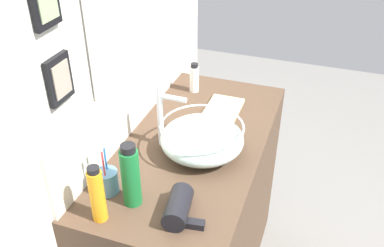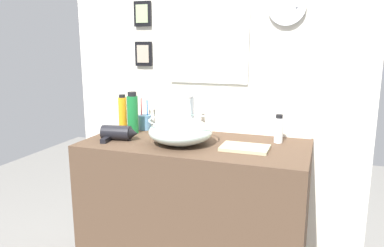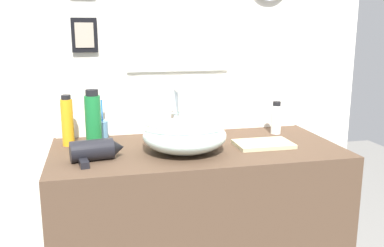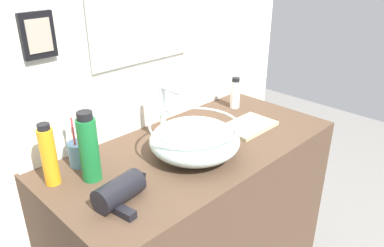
% 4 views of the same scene
% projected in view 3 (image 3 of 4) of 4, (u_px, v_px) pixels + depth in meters
% --- Properties ---
extents(back_panel, '(1.78, 0.09, 2.57)m').
position_uv_depth(back_panel, '(180.00, 56.00, 1.99)').
color(back_panel, silver).
rests_on(back_panel, ground).
extents(glass_bowl_sink, '(0.33, 0.33, 0.13)m').
position_uv_depth(glass_bowl_sink, '(185.00, 135.00, 1.68)').
color(glass_bowl_sink, silver).
rests_on(glass_bowl_sink, vanity_counter).
extents(faucet, '(0.02, 0.12, 0.27)m').
position_uv_depth(faucet, '(177.00, 106.00, 1.82)').
color(faucet, silver).
rests_on(faucet, vanity_counter).
extents(hair_drier, '(0.21, 0.15, 0.08)m').
position_uv_depth(hair_drier, '(96.00, 150.00, 1.58)').
color(hair_drier, black).
rests_on(hair_drier, vanity_counter).
extents(toothbrush_cup, '(0.08, 0.08, 0.21)m').
position_uv_depth(toothbrush_cup, '(99.00, 131.00, 1.85)').
color(toothbrush_cup, '#598CB2').
rests_on(toothbrush_cup, vanity_counter).
extents(shampoo_bottle, '(0.05, 0.05, 0.15)m').
position_uv_depth(shampoo_bottle, '(276.00, 118.00, 1.98)').
color(shampoo_bottle, white).
rests_on(shampoo_bottle, vanity_counter).
extents(lotion_bottle, '(0.06, 0.06, 0.24)m').
position_uv_depth(lotion_bottle, '(93.00, 120.00, 1.73)').
color(lotion_bottle, '#197233').
rests_on(lotion_bottle, vanity_counter).
extents(spray_bottle, '(0.05, 0.05, 0.21)m').
position_uv_depth(spray_bottle, '(67.00, 121.00, 1.77)').
color(spray_bottle, orange).
rests_on(spray_bottle, vanity_counter).
extents(hand_towel, '(0.23, 0.15, 0.02)m').
position_uv_depth(hand_towel, '(263.00, 144.00, 1.78)').
color(hand_towel, tan).
rests_on(hand_towel, vanity_counter).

